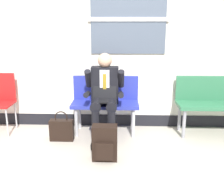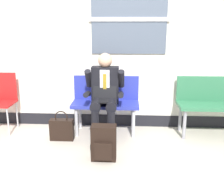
{
  "view_description": "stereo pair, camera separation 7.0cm",
  "coord_description": "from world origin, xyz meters",
  "px_view_note": "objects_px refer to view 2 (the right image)",
  "views": [
    {
      "loc": [
        0.01,
        -3.37,
        1.64
      ],
      "look_at": [
        -0.11,
        0.11,
        0.75
      ],
      "focal_mm": 40.61,
      "sensor_mm": 36.0,
      "label": 1
    },
    {
      "loc": [
        0.08,
        -3.36,
        1.64
      ],
      "look_at": [
        -0.11,
        0.11,
        0.75
      ],
      "focal_mm": 40.61,
      "sensor_mm": 36.0,
      "label": 2
    }
  ],
  "objects_px": {
    "folding_chair": "(3,96)",
    "handbag": "(62,129)",
    "bench_with_person": "(106,99)",
    "person_seated": "(105,94)",
    "bench_empty": "(219,101)",
    "backpack": "(104,143)"
  },
  "relations": [
    {
      "from": "handbag",
      "to": "bench_with_person",
      "type": "bearing_deg",
      "value": 30.09
    },
    {
      "from": "bench_with_person",
      "to": "person_seated",
      "type": "bearing_deg",
      "value": -90.0
    },
    {
      "from": "bench_with_person",
      "to": "handbag",
      "type": "distance_m",
      "value": 0.8
    },
    {
      "from": "person_seated",
      "to": "bench_with_person",
      "type": "bearing_deg",
      "value": 90.0
    },
    {
      "from": "handbag",
      "to": "folding_chair",
      "type": "height_order",
      "value": "folding_chair"
    },
    {
      "from": "bench_with_person",
      "to": "backpack",
      "type": "bearing_deg",
      "value": -87.17
    },
    {
      "from": "bench_empty",
      "to": "backpack",
      "type": "xyz_separation_m",
      "value": [
        -1.67,
        -0.89,
        -0.31
      ]
    },
    {
      "from": "bench_empty",
      "to": "person_seated",
      "type": "xyz_separation_m",
      "value": [
        -1.71,
        -0.2,
        0.14
      ]
    },
    {
      "from": "person_seated",
      "to": "handbag",
      "type": "xyz_separation_m",
      "value": [
        -0.62,
        -0.16,
        -0.5
      ]
    },
    {
      "from": "bench_empty",
      "to": "folding_chair",
      "type": "xyz_separation_m",
      "value": [
        -3.33,
        -0.01,
        0.02
      ]
    },
    {
      "from": "backpack",
      "to": "handbag",
      "type": "relative_size",
      "value": 1.01
    },
    {
      "from": "person_seated",
      "to": "folding_chair",
      "type": "height_order",
      "value": "person_seated"
    },
    {
      "from": "handbag",
      "to": "folding_chair",
      "type": "xyz_separation_m",
      "value": [
        -1.01,
        0.35,
        0.38
      ]
    },
    {
      "from": "bench_with_person",
      "to": "bench_empty",
      "type": "bearing_deg",
      "value": 0.08
    },
    {
      "from": "person_seated",
      "to": "handbag",
      "type": "distance_m",
      "value": 0.81
    },
    {
      "from": "bench_with_person",
      "to": "folding_chair",
      "type": "relative_size",
      "value": 1.11
    },
    {
      "from": "backpack",
      "to": "handbag",
      "type": "xyz_separation_m",
      "value": [
        -0.66,
        0.53,
        -0.06
      ]
    },
    {
      "from": "bench_with_person",
      "to": "bench_empty",
      "type": "distance_m",
      "value": 1.71
    },
    {
      "from": "bench_empty",
      "to": "handbag",
      "type": "distance_m",
      "value": 2.38
    },
    {
      "from": "handbag",
      "to": "folding_chair",
      "type": "distance_m",
      "value": 1.13
    },
    {
      "from": "folding_chair",
      "to": "handbag",
      "type": "bearing_deg",
      "value": -19.02
    },
    {
      "from": "backpack",
      "to": "person_seated",
      "type": "bearing_deg",
      "value": 93.62
    }
  ]
}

